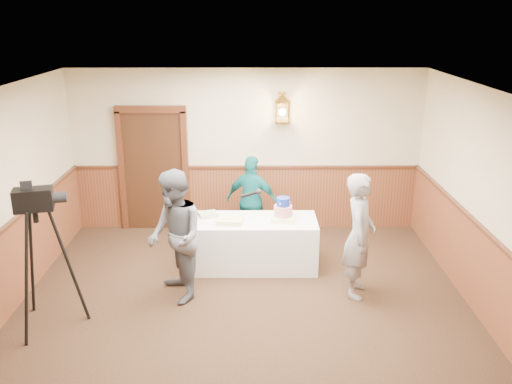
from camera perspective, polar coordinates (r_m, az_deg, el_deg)
ground at (r=6.66m, az=-1.39°, el=-14.99°), size 7.00×7.00×0.00m
room_shell at (r=6.39m, az=-1.90°, el=-1.22°), size 6.02×7.02×2.81m
display_table at (r=8.16m, az=-0.00°, el=-5.40°), size 1.80×0.80×0.75m
tiered_cake at (r=7.97m, az=2.86°, el=-2.03°), size 0.38×0.38×0.35m
sheet_cake_yellow at (r=7.87m, az=-2.74°, el=-3.07°), size 0.40×0.32×0.07m
sheet_cake_green at (r=8.16m, az=-5.07°, el=-2.38°), size 0.32×0.29×0.06m
interviewer at (r=7.15m, az=-8.52°, el=-4.68°), size 1.61×1.05×1.77m
baker at (r=7.32m, az=10.82°, el=-4.53°), size 0.55×0.70×1.71m
assistant_p at (r=8.79m, az=-0.40°, el=-0.97°), size 0.95×0.64×1.50m
tv_camera_rig at (r=6.99m, az=-21.56°, el=-7.27°), size 0.69×0.64×1.76m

